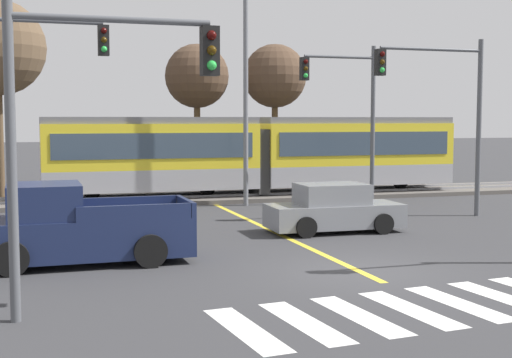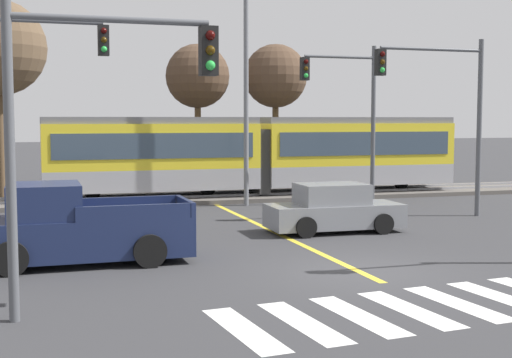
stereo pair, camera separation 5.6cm
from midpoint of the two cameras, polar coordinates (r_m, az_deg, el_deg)
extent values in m
plane|color=#333335|center=(16.82, 8.31, -7.33)|extent=(200.00, 200.00, 0.00)
cube|color=#56514C|center=(31.31, -4.04, -1.49)|extent=(120.00, 4.00, 0.18)
cube|color=#939399|center=(30.60, -3.74, -1.37)|extent=(120.00, 0.08, 0.10)
cube|color=#939399|center=(31.99, -4.34, -1.11)|extent=(120.00, 0.08, 0.10)
cube|color=#9E9EA3|center=(30.77, -8.32, 0.02)|extent=(9.00, 2.60, 0.90)
cube|color=yellow|center=(30.68, -8.35, 2.63)|extent=(9.00, 2.60, 1.90)
cube|color=#384756|center=(29.38, -7.95, 2.64)|extent=(8.28, 0.04, 1.04)
cube|color=slate|center=(30.66, -8.38, 4.67)|extent=(9.00, 2.39, 0.28)
cylinder|color=black|center=(31.29, -3.83, -0.68)|extent=(0.70, 0.20, 0.70)
cylinder|color=black|center=(30.52, -12.91, -0.93)|extent=(0.70, 0.20, 0.70)
cube|color=#9E9EA3|center=(33.59, 7.90, 0.43)|extent=(9.00, 2.60, 0.90)
cube|color=yellow|center=(33.51, 7.92, 2.82)|extent=(9.00, 2.60, 1.90)
cube|color=#384756|center=(32.32, 8.92, 2.82)|extent=(8.28, 0.04, 1.04)
cube|color=slate|center=(33.49, 7.94, 4.68)|extent=(9.00, 2.39, 0.28)
cylinder|color=black|center=(34.75, 11.58, -0.22)|extent=(0.70, 0.20, 0.70)
cylinder|color=black|center=(32.65, 3.95, -0.45)|extent=(0.70, 0.20, 0.70)
cube|color=#2D2D2D|center=(31.81, 0.14, 1.49)|extent=(0.50, 2.34, 2.80)
cube|color=silver|center=(12.20, -0.84, -11.94)|extent=(0.82, 2.84, 0.01)
cube|color=silver|center=(12.64, 3.89, -11.36)|extent=(0.82, 2.84, 0.01)
cube|color=silver|center=(13.15, 8.25, -10.75)|extent=(0.82, 2.84, 0.01)
cube|color=silver|center=(13.73, 12.26, -10.14)|extent=(0.82, 2.84, 0.01)
cube|color=silver|center=(14.37, 15.90, -9.54)|extent=(0.82, 2.84, 0.01)
cube|color=silver|center=(15.07, 19.21, -8.96)|extent=(0.82, 2.84, 0.01)
cube|color=gold|center=(22.39, 1.50, -4.23)|extent=(0.20, 14.72, 0.01)
cube|color=gray|center=(22.43, 6.36, -2.91)|extent=(4.23, 1.77, 0.72)
cube|color=gray|center=(22.31, 6.13, -1.19)|extent=(2.13, 1.56, 0.64)
cube|color=#384756|center=(22.71, 8.47, -1.11)|extent=(0.12, 1.43, 0.52)
cube|color=#384756|center=(23.03, 5.39, -1.00)|extent=(1.79, 0.07, 0.48)
cylinder|color=black|center=(23.73, 8.37, -2.99)|extent=(0.64, 0.23, 0.64)
cylinder|color=black|center=(22.21, 10.21, -3.55)|extent=(0.64, 0.23, 0.64)
cylinder|color=black|center=(22.80, 2.60, -3.27)|extent=(0.64, 0.23, 0.64)
cylinder|color=black|center=(21.21, 4.09, -3.88)|extent=(0.64, 0.23, 0.64)
cube|color=#192347|center=(17.93, -13.88, -4.50)|extent=(5.41, 1.99, 0.96)
cube|color=#192347|center=(17.77, -16.55, -1.71)|extent=(1.71, 1.85, 0.84)
cube|color=#384756|center=(17.77, -18.97, -1.71)|extent=(0.11, 1.69, 0.66)
cube|color=#192347|center=(17.05, -9.64, -2.66)|extent=(2.70, 0.13, 0.36)
cube|color=#192347|center=(18.86, -10.42, -1.96)|extent=(2.70, 0.13, 0.36)
cube|color=#192347|center=(18.19, -5.60, -2.15)|extent=(0.13, 1.96, 0.36)
cylinder|color=black|center=(16.98, -18.96, -6.05)|extent=(0.80, 0.28, 0.80)
cylinder|color=black|center=(18.91, -18.82, -4.95)|extent=(0.80, 0.28, 0.80)
cylinder|color=black|center=(17.18, -8.41, -5.71)|extent=(0.80, 0.28, 0.80)
cylinder|color=black|center=(19.09, -9.35, -4.66)|extent=(0.80, 0.28, 0.80)
cylinder|color=#515459|center=(12.89, -18.96, 1.39)|extent=(0.18, 0.18, 5.62)
cylinder|color=#515459|center=(13.06, -11.38, 12.40)|extent=(3.50, 0.12, 0.12)
cube|color=black|center=(13.30, -3.71, 10.17)|extent=(0.32, 0.28, 0.90)
sphere|color=#360605|center=(13.19, -3.56, 11.40)|extent=(0.18, 0.18, 0.18)
sphere|color=#3A2706|center=(13.16, -3.55, 10.23)|extent=(0.18, 0.18, 0.18)
sphere|color=green|center=(13.13, -3.54, 9.06)|extent=(0.18, 0.18, 0.18)
cylinder|color=#515459|center=(29.45, 9.41, 4.19)|extent=(0.18, 0.18, 6.47)
cylinder|color=#515459|center=(28.91, 6.79, 9.67)|extent=(3.00, 0.12, 0.12)
cube|color=black|center=(28.30, 3.97, 8.78)|extent=(0.32, 0.28, 0.90)
sphere|color=#360605|center=(28.18, 4.09, 9.35)|extent=(0.18, 0.18, 0.18)
sphere|color=#3A2706|center=(28.16, 4.08, 8.80)|extent=(0.18, 0.18, 0.18)
sphere|color=green|center=(28.14, 4.08, 8.26)|extent=(0.18, 0.18, 0.18)
cylinder|color=#515459|center=(22.01, -17.37, 12.00)|extent=(4.00, 0.12, 0.12)
cube|color=black|center=(22.05, -12.04, 10.79)|extent=(0.32, 0.28, 0.90)
sphere|color=#360605|center=(21.93, -12.01, 11.53)|extent=(0.18, 0.18, 0.18)
sphere|color=#3A2706|center=(21.90, -12.00, 10.83)|extent=(0.18, 0.18, 0.18)
sphere|color=green|center=(21.87, -11.99, 10.12)|extent=(0.18, 0.18, 0.18)
cylinder|color=#515459|center=(27.05, 17.48, 3.88)|extent=(0.18, 0.18, 6.37)
cylinder|color=#515459|center=(26.07, 13.97, 10.04)|extent=(4.00, 0.12, 0.12)
cube|color=black|center=(25.06, 9.98, 9.18)|extent=(0.32, 0.28, 0.90)
sphere|color=#360605|center=(24.95, 10.15, 9.82)|extent=(0.18, 0.18, 0.18)
sphere|color=#3A2706|center=(24.93, 10.14, 9.20)|extent=(0.18, 0.18, 0.18)
sphere|color=green|center=(24.91, 10.14, 8.58)|extent=(0.18, 0.18, 0.18)
cylinder|color=slate|center=(28.98, -0.74, 7.27)|extent=(0.20, 0.20, 9.53)
cylinder|color=brown|center=(33.90, -19.72, 3.51)|extent=(0.32, 0.32, 5.84)
cylinder|color=brown|center=(36.28, -4.62, 3.22)|extent=(0.32, 0.32, 5.04)
sphere|color=#4C3828|center=(36.33, -4.66, 8.21)|extent=(3.22, 3.22, 3.22)
cylinder|color=brown|center=(36.79, 1.61, 3.28)|extent=(0.32, 0.32, 5.08)
sphere|color=#4C3828|center=(36.84, 1.62, 8.24)|extent=(3.25, 3.25, 3.25)
camera|label=1|loc=(0.03, -89.93, 0.01)|focal=50.00mm
camera|label=2|loc=(0.03, 90.07, -0.01)|focal=50.00mm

